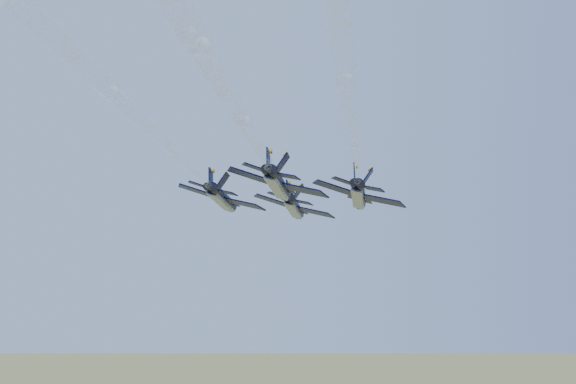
{
  "coord_description": "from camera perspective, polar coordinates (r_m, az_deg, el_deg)",
  "views": [
    {
      "loc": [
        -14.39,
        -105.26,
        79.12
      ],
      "look_at": [
        -2.79,
        3.9,
        94.95
      ],
      "focal_mm": 45.0,
      "sensor_mm": 36.0,
      "label": 1
    }
  ],
  "objects": [
    {
      "name": "smoke_trail_right",
      "position": [
        49.45,
        3.51,
        9.26
      ],
      "size": [
        20.24,
        77.35,
        2.81
      ],
      "rotation": [
        0.0,
        0.29,
        -0.23
      ],
      "color": "white"
    },
    {
      "name": "jet_lead",
      "position": [
        121.42,
        0.52,
        -1.21
      ],
      "size": [
        13.44,
        18.54,
        5.23
      ],
      "rotation": [
        0.0,
        0.29,
        -0.23
      ],
      "color": "black"
    },
    {
      "name": "smoke_trail_slot",
      "position": [
        40.32,
        -13.04,
        13.59
      ],
      "size": [
        20.24,
        77.35,
        2.81
      ],
      "rotation": [
        0.0,
        0.29,
        -0.23
      ],
      "color": "white"
    },
    {
      "name": "smoke_trail_left",
      "position": [
        55.68,
        -18.58,
        7.68
      ],
      "size": [
        20.24,
        77.35,
        2.81
      ],
      "rotation": [
        0.0,
        0.29,
        -0.23
      ],
      "color": "white"
    },
    {
      "name": "smoke_trail_lead",
      "position": [
        63.73,
        -5.83,
        5.29
      ],
      "size": [
        20.24,
        77.35,
        2.81
      ],
      "rotation": [
        0.0,
        0.29,
        -0.23
      ],
      "color": "white"
    },
    {
      "name": "jet_slot",
      "position": [
        96.45,
        -0.77,
        0.62
      ],
      "size": [
        13.44,
        18.54,
        5.23
      ],
      "rotation": [
        0.0,
        0.29,
        -0.23
      ],
      "color": "black"
    },
    {
      "name": "jet_right",
      "position": [
        107.48,
        5.62,
        -0.26
      ],
      "size": [
        13.44,
        18.54,
        5.23
      ],
      "rotation": [
        0.0,
        0.29,
        -0.23
      ],
      "color": "black"
    },
    {
      "name": "jet_left",
      "position": [
        111.01,
        -5.19,
        -0.51
      ],
      "size": [
        13.44,
        18.54,
        5.23
      ],
      "rotation": [
        0.0,
        0.29,
        -0.23
      ],
      "color": "black"
    }
  ]
}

